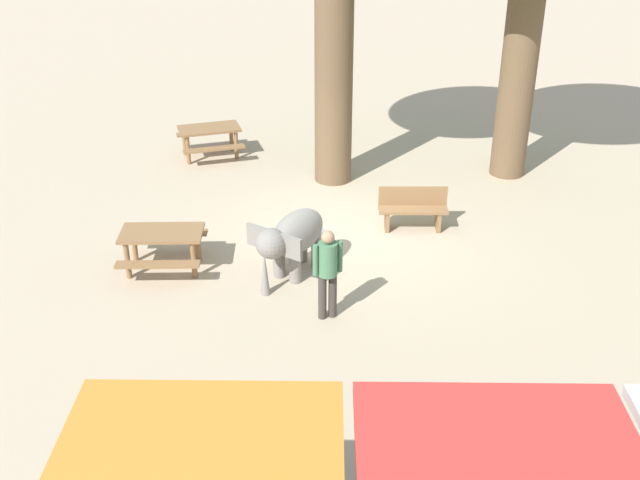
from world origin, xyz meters
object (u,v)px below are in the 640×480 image
at_px(person_handler, 328,268).
at_px(picnic_table_far, 210,135).
at_px(picnic_table_near, 162,241).
at_px(elephant, 292,238).
at_px(wooden_bench, 413,207).
at_px(feed_bucket, 316,238).

height_order(person_handler, picnic_table_far, person_handler).
distance_m(person_handler, picnic_table_far, 7.91).
distance_m(person_handler, picnic_table_near, 3.46).
relative_size(elephant, person_handler, 1.03).
relative_size(wooden_bench, feed_bucket, 3.90).
xyz_separation_m(picnic_table_far, feed_bucket, (-2.75, 4.74, -0.43)).
xyz_separation_m(picnic_table_near, picnic_table_far, (-0.07, -5.73, 0.00)).
bearing_deg(feed_bucket, picnic_table_near, 19.34).
xyz_separation_m(wooden_bench, picnic_table_near, (4.77, 1.77, 0.12)).
height_order(person_handler, wooden_bench, person_handler).
xyz_separation_m(person_handler, picnic_table_far, (2.98, -7.31, -0.36)).
distance_m(wooden_bench, picnic_table_far, 6.15).
bearing_deg(elephant, person_handler, 58.32).
height_order(elephant, wooden_bench, elephant).
bearing_deg(person_handler, feed_bucket, -14.26).
distance_m(person_handler, wooden_bench, 3.81).
bearing_deg(picnic_table_near, wooden_bench, -161.67).
bearing_deg(person_handler, picnic_table_far, 2.76).
xyz_separation_m(wooden_bench, picnic_table_far, (4.71, -3.95, 0.12)).
height_order(wooden_bench, picnic_table_far, wooden_bench).
relative_size(person_handler, picnic_table_far, 0.86).
relative_size(elephant, picnic_table_near, 1.07).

